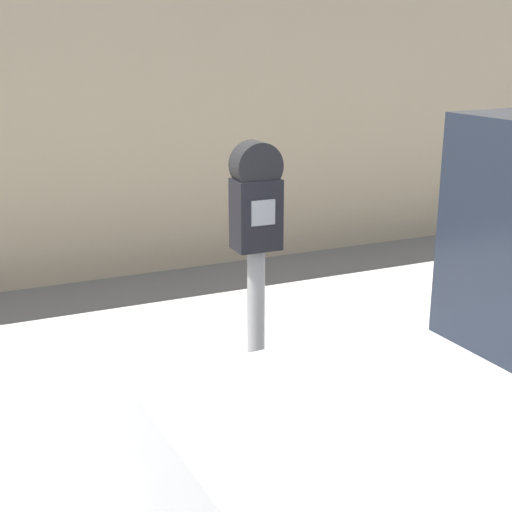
{
  "coord_description": "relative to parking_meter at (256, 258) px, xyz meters",
  "views": [
    {
      "loc": [
        -1.08,
        -1.34,
        2.05
      ],
      "look_at": [
        0.07,
        1.27,
        1.17
      ],
      "focal_mm": 50.0,
      "sensor_mm": 36.0,
      "label": 1
    }
  ],
  "objects": [
    {
      "name": "sidewalk",
      "position": [
        -0.07,
        0.93,
        -1.1
      ],
      "size": [
        24.0,
        2.8,
        0.12
      ],
      "color": "#BCB7AD",
      "rests_on": "ground_plane"
    },
    {
      "name": "parking_meter",
      "position": [
        0.0,
        0.0,
        0.0
      ],
      "size": [
        0.2,
        0.14,
        1.53
      ],
      "color": "gray",
      "rests_on": "sidewalk"
    }
  ]
}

